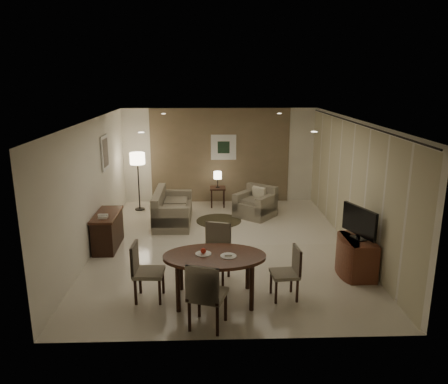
{
  "coord_description": "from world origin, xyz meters",
  "views": [
    {
      "loc": [
        -0.31,
        -8.85,
        3.56
      ],
      "look_at": [
        0.0,
        0.2,
        1.15
      ],
      "focal_mm": 35.0,
      "sensor_mm": 36.0,
      "label": 1
    }
  ],
  "objects_px": {
    "chair_left": "(149,272)",
    "armchair": "(255,202)",
    "chair_right": "(284,273)",
    "tv_cabinet": "(357,257)",
    "chair_near": "(208,294)",
    "side_table": "(218,197)",
    "dining_table": "(215,278)",
    "console_desk": "(108,231)",
    "sofa": "(173,207)",
    "floor_lamp": "(139,182)",
    "chair_far": "(215,254)"
  },
  "relations": [
    {
      "from": "side_table",
      "to": "floor_lamp",
      "type": "height_order",
      "value": "floor_lamp"
    },
    {
      "from": "chair_left",
      "to": "dining_table",
      "type": "bearing_deg",
      "value": -90.67
    },
    {
      "from": "chair_far",
      "to": "side_table",
      "type": "relative_size",
      "value": 1.86
    },
    {
      "from": "armchair",
      "to": "floor_lamp",
      "type": "distance_m",
      "value": 3.21
    },
    {
      "from": "tv_cabinet",
      "to": "side_table",
      "type": "xyz_separation_m",
      "value": [
        -2.48,
        4.47,
        -0.08
      ]
    },
    {
      "from": "dining_table",
      "to": "floor_lamp",
      "type": "bearing_deg",
      "value": 111.47
    },
    {
      "from": "tv_cabinet",
      "to": "chair_near",
      "type": "xyz_separation_m",
      "value": [
        -2.75,
        -1.64,
        0.17
      ]
    },
    {
      "from": "sofa",
      "to": "side_table",
      "type": "height_order",
      "value": "sofa"
    },
    {
      "from": "dining_table",
      "to": "armchair",
      "type": "relative_size",
      "value": 1.88
    },
    {
      "from": "chair_far",
      "to": "chair_left",
      "type": "relative_size",
      "value": 1.05
    },
    {
      "from": "console_desk",
      "to": "sofa",
      "type": "bearing_deg",
      "value": 50.89
    },
    {
      "from": "dining_table",
      "to": "chair_right",
      "type": "xyz_separation_m",
      "value": [
        1.14,
        0.02,
        0.05
      ]
    },
    {
      "from": "tv_cabinet",
      "to": "armchair",
      "type": "height_order",
      "value": "armchair"
    },
    {
      "from": "tv_cabinet",
      "to": "sofa",
      "type": "distance_m",
      "value": 4.74
    },
    {
      "from": "console_desk",
      "to": "chair_near",
      "type": "relative_size",
      "value": 1.15
    },
    {
      "from": "chair_right",
      "to": "sofa",
      "type": "relative_size",
      "value": 0.5
    },
    {
      "from": "chair_near",
      "to": "sofa",
      "type": "bearing_deg",
      "value": -61.28
    },
    {
      "from": "dining_table",
      "to": "chair_right",
      "type": "height_order",
      "value": "chair_right"
    },
    {
      "from": "console_desk",
      "to": "chair_far",
      "type": "distance_m",
      "value": 2.81
    },
    {
      "from": "armchair",
      "to": "floor_lamp",
      "type": "relative_size",
      "value": 0.56
    },
    {
      "from": "floor_lamp",
      "to": "chair_near",
      "type": "bearing_deg",
      "value": -72.16
    },
    {
      "from": "sofa",
      "to": "side_table",
      "type": "distance_m",
      "value": 1.82
    },
    {
      "from": "tv_cabinet",
      "to": "floor_lamp",
      "type": "xyz_separation_m",
      "value": [
        -4.63,
        4.21,
        0.44
      ]
    },
    {
      "from": "tv_cabinet",
      "to": "chair_left",
      "type": "distance_m",
      "value": 3.79
    },
    {
      "from": "dining_table",
      "to": "chair_far",
      "type": "xyz_separation_m",
      "value": [
        0.01,
        0.7,
        0.12
      ]
    },
    {
      "from": "tv_cabinet",
      "to": "dining_table",
      "type": "height_order",
      "value": "dining_table"
    },
    {
      "from": "side_table",
      "to": "sofa",
      "type": "bearing_deg",
      "value": -129.0
    },
    {
      "from": "sofa",
      "to": "floor_lamp",
      "type": "height_order",
      "value": "floor_lamp"
    },
    {
      "from": "dining_table",
      "to": "armchair",
      "type": "bearing_deg",
      "value": 75.7
    },
    {
      "from": "console_desk",
      "to": "tv_cabinet",
      "type": "distance_m",
      "value": 5.11
    },
    {
      "from": "chair_far",
      "to": "chair_left",
      "type": "bearing_deg",
      "value": -132.13
    },
    {
      "from": "tv_cabinet",
      "to": "dining_table",
      "type": "bearing_deg",
      "value": -162.06
    },
    {
      "from": "console_desk",
      "to": "tv_cabinet",
      "type": "xyz_separation_m",
      "value": [
        4.89,
        -1.5,
        -0.03
      ]
    },
    {
      "from": "chair_near",
      "to": "side_table",
      "type": "relative_size",
      "value": 1.9
    },
    {
      "from": "sofa",
      "to": "armchair",
      "type": "xyz_separation_m",
      "value": [
        2.1,
        0.45,
        -0.02
      ]
    },
    {
      "from": "chair_left",
      "to": "side_table",
      "type": "xyz_separation_m",
      "value": [
        1.22,
        5.27,
        -0.21
      ]
    },
    {
      "from": "chair_right",
      "to": "console_desk",
      "type": "bearing_deg",
      "value": -129.84
    },
    {
      "from": "tv_cabinet",
      "to": "chair_near",
      "type": "relative_size",
      "value": 0.86
    },
    {
      "from": "tv_cabinet",
      "to": "chair_left",
      "type": "height_order",
      "value": "chair_left"
    },
    {
      "from": "chair_right",
      "to": "armchair",
      "type": "relative_size",
      "value": 0.99
    },
    {
      "from": "floor_lamp",
      "to": "chair_far",
      "type": "bearing_deg",
      "value": -65.36
    },
    {
      "from": "chair_left",
      "to": "armchair",
      "type": "distance_m",
      "value": 4.82
    },
    {
      "from": "floor_lamp",
      "to": "sofa",
      "type": "bearing_deg",
      "value": -48.98
    },
    {
      "from": "tv_cabinet",
      "to": "armchair",
      "type": "xyz_separation_m",
      "value": [
        -1.53,
        3.5,
        0.04
      ]
    },
    {
      "from": "side_table",
      "to": "armchair",
      "type": "bearing_deg",
      "value": -45.4
    },
    {
      "from": "console_desk",
      "to": "chair_left",
      "type": "distance_m",
      "value": 2.59
    },
    {
      "from": "armchair",
      "to": "side_table",
      "type": "xyz_separation_m",
      "value": [
        -0.95,
        0.97,
        -0.12
      ]
    },
    {
      "from": "console_desk",
      "to": "chair_left",
      "type": "relative_size",
      "value": 1.24
    },
    {
      "from": "chair_left",
      "to": "armchair",
      "type": "bearing_deg",
      "value": -24.61
    },
    {
      "from": "dining_table",
      "to": "side_table",
      "type": "height_order",
      "value": "dining_table"
    }
  ]
}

